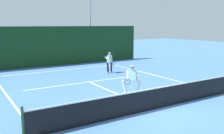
{
  "coord_description": "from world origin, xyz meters",
  "views": [
    {
      "loc": [
        -7.02,
        -7.87,
        3.65
      ],
      "look_at": [
        1.17,
        5.27,
        1.0
      ],
      "focal_mm": 40.21,
      "sensor_mm": 36.0,
      "label": 1
    }
  ],
  "objects_px": {
    "player_far": "(110,62)",
    "player_near": "(132,79)",
    "tennis_ball": "(168,94)",
    "tennis_ball_extra": "(40,86)",
    "light_pole": "(90,8)"
  },
  "relations": [
    {
      "from": "player_far",
      "to": "tennis_ball",
      "type": "bearing_deg",
      "value": 62.41
    },
    {
      "from": "player_near",
      "to": "light_pole",
      "type": "relative_size",
      "value": 0.18
    },
    {
      "from": "player_far",
      "to": "player_near",
      "type": "bearing_deg",
      "value": 46.55
    },
    {
      "from": "player_near",
      "to": "tennis_ball_extra",
      "type": "relative_size",
      "value": 23.46
    },
    {
      "from": "player_far",
      "to": "tennis_ball",
      "type": "distance_m",
      "value": 6.87
    },
    {
      "from": "tennis_ball",
      "to": "tennis_ball_extra",
      "type": "xyz_separation_m",
      "value": [
        -5.16,
        5.33,
        0.0
      ]
    },
    {
      "from": "tennis_ball",
      "to": "light_pole",
      "type": "relative_size",
      "value": 0.01
    },
    {
      "from": "player_far",
      "to": "tennis_ball_extra",
      "type": "bearing_deg",
      "value": -8.49
    },
    {
      "from": "light_pole",
      "to": "player_far",
      "type": "bearing_deg",
      "value": -105.57
    },
    {
      "from": "tennis_ball",
      "to": "tennis_ball_extra",
      "type": "distance_m",
      "value": 7.42
    },
    {
      "from": "player_near",
      "to": "player_far",
      "type": "distance_m",
      "value": 6.1
    },
    {
      "from": "tennis_ball_extra",
      "to": "light_pole",
      "type": "height_order",
      "value": "light_pole"
    },
    {
      "from": "player_near",
      "to": "tennis_ball_extra",
      "type": "distance_m",
      "value": 5.61
    },
    {
      "from": "player_near",
      "to": "tennis_ball",
      "type": "height_order",
      "value": "player_near"
    },
    {
      "from": "player_far",
      "to": "tennis_ball_extra",
      "type": "relative_size",
      "value": 23.69
    }
  ]
}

